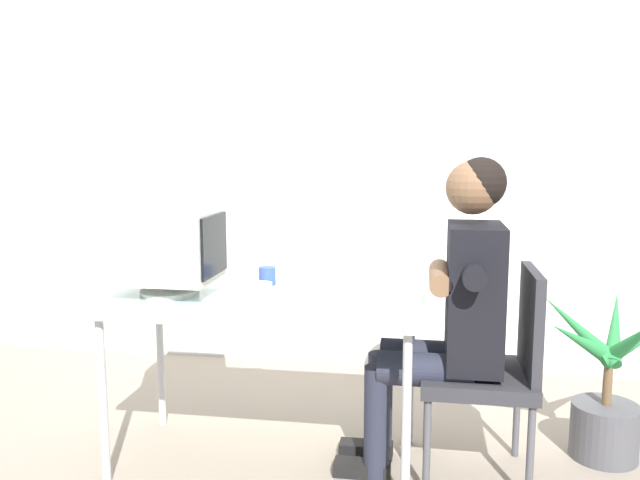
% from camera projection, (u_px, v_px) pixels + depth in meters
% --- Properties ---
extents(ground_plane, '(12.00, 12.00, 0.00)m').
position_uv_depth(ground_plane, '(268.00, 461.00, 2.89)').
color(ground_plane, gray).
extents(wall_back, '(8.00, 0.10, 3.00)m').
position_uv_depth(wall_back, '(367.00, 127.00, 3.99)').
color(wall_back, silver).
rests_on(wall_back, ground_plane).
extents(desk, '(1.35, 0.70, 0.75)m').
position_uv_depth(desk, '(266.00, 309.00, 2.79)').
color(desk, '#B7B7BC').
rests_on(desk, ground_plane).
extents(crt_monitor, '(0.41, 0.36, 0.38)m').
position_uv_depth(crt_monitor, '(169.00, 245.00, 2.79)').
color(crt_monitor, silver).
rests_on(crt_monitor, desk).
extents(keyboard, '(0.16, 0.43, 0.03)m').
position_uv_depth(keyboard, '(246.00, 293.00, 2.77)').
color(keyboard, beige).
rests_on(keyboard, desk).
extents(office_chair, '(0.46, 0.46, 0.89)m').
position_uv_depth(office_chair, '(494.00, 362.00, 2.69)').
color(office_chair, '#4C4C51').
rests_on(office_chair, ground_plane).
extents(person_seated, '(0.68, 0.57, 1.34)m').
position_uv_depth(person_seated, '(452.00, 303.00, 2.68)').
color(person_seated, black).
rests_on(person_seated, ground_plane).
extents(potted_plant, '(0.67, 0.60, 0.76)m').
position_uv_depth(potted_plant, '(607.00, 394.00, 2.88)').
color(potted_plant, '#4C4C51').
rests_on(potted_plant, ground_plane).
extents(desk_mug, '(0.08, 0.09, 0.08)m').
position_uv_depth(desk_mug, '(267.00, 276.00, 3.01)').
color(desk_mug, blue).
rests_on(desk_mug, desk).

